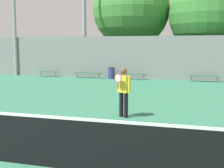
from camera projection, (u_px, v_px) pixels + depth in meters
name	position (u px, v px, depth m)	size (l,w,h in m)	color
tennis_player	(124.00, 89.00, 10.37)	(0.54, 0.51, 1.66)	black
bench_courtside_near	(133.00, 74.00, 22.34)	(2.05, 0.40, 0.42)	#28663D
bench_courtside_far	(48.00, 72.00, 24.27)	(1.60, 0.40, 0.42)	#28663D
bench_adjacent_court	(88.00, 73.00, 23.32)	(2.17, 0.40, 0.42)	#28663D
bench_by_gate	(204.00, 76.00, 20.92)	(2.07, 0.40, 0.42)	#28663D
light_pole_center_back	(14.00, 11.00, 25.06)	(0.90, 0.60, 8.87)	#939399
trash_bin	(111.00, 73.00, 22.79)	(0.53, 0.53, 0.84)	navy
back_fence	(146.00, 58.00, 22.53)	(24.91, 0.06, 3.10)	gray
tree_green_broad	(131.00, 9.00, 26.20)	(6.47, 6.47, 8.71)	brown
tree_dark_dense	(207.00, 15.00, 23.79)	(5.84, 5.84, 7.68)	brown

